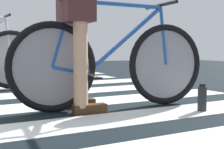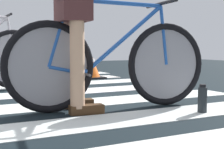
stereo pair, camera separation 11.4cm
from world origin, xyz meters
name	(u,v)px [view 1 (the left image)]	position (x,y,z in m)	size (l,w,h in m)	color
bicycle_1_of_3	(112,62)	(1.05, -1.31, 0.41)	(1.73, 0.52, 0.93)	black
cyclist_1_of_3	(76,31)	(0.75, -1.27, 0.66)	(0.36, 0.43, 0.98)	tan
water_bottle	(202,98)	(1.61, -1.78, 0.13)	(0.07, 0.07, 0.22)	#21272B
traffic_cone	(84,63)	(1.94, 1.24, 0.27)	(0.46, 0.46, 0.52)	black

